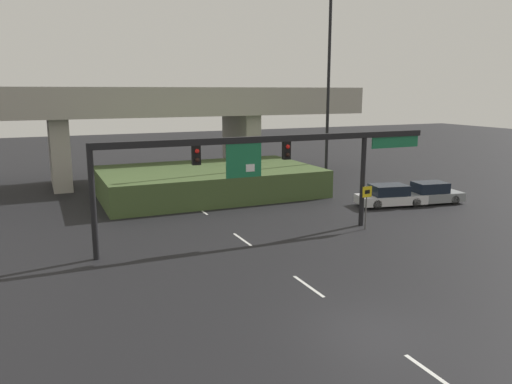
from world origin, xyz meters
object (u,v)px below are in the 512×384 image
speed_limit_sign (366,201)px  parked_sedan_mid_right (431,194)px  parked_sedan_near_right (390,196)px  highway_light_pole_near (328,87)px  signal_gantry (270,154)px

speed_limit_sign → parked_sedan_mid_right: 9.03m
parked_sedan_near_right → parked_sedan_mid_right: (3.08, -0.54, 0.01)m
highway_light_pole_near → parked_sedan_mid_right: (3.49, -8.14, -7.24)m
signal_gantry → speed_limit_sign: (5.61, -0.83, -2.82)m
signal_gantry → parked_sedan_mid_right: signal_gantry is taller
highway_light_pole_near → parked_sedan_near_right: 10.52m
highway_light_pole_near → parked_sedan_mid_right: 11.44m
speed_limit_sign → highway_light_pole_near: 14.21m
parked_sedan_mid_right → highway_light_pole_near: bearing=122.4°
speed_limit_sign → parked_sedan_mid_right: size_ratio=0.57×
speed_limit_sign → highway_light_pole_near: highway_light_pole_near is taller
highway_light_pole_near → parked_sedan_mid_right: size_ratio=3.41×
signal_gantry → highway_light_pole_near: size_ratio=1.24×
speed_limit_sign → highway_light_pole_near: size_ratio=0.17×
parked_sedan_near_right → highway_light_pole_near: bearing=104.1°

